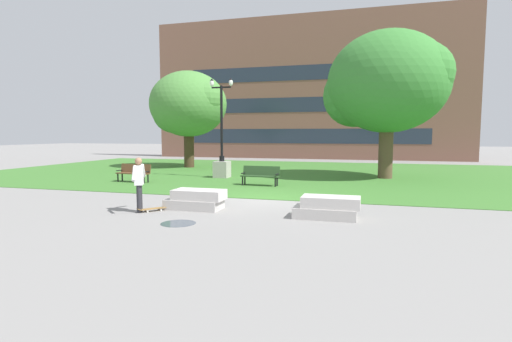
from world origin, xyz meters
The scene contains 13 objects.
ground_plane centered at (0.00, 0.00, 0.00)m, with size 140.00×140.00×0.00m, color gray.
grass_lawn centered at (0.00, 10.00, 0.01)m, with size 40.00×20.00×0.02m, color #3D752D.
concrete_block_center centered at (-1.60, -2.40, 0.31)m, with size 1.91×0.90×0.64m.
concrete_block_left centered at (2.65, -2.64, 0.31)m, with size 1.89×0.90×0.64m.
person_skateboarder centered at (-3.11, -3.33, 0.97)m, with size 0.50×1.32×1.71m.
skateboard centered at (-2.76, -3.10, 0.09)m, with size 0.80×0.92×0.14m.
puddle centered at (-1.21, -4.45, 0.00)m, with size 0.97×0.97×0.01m, color #47515B.
park_bench_near_left centered at (-1.12, 3.79, 0.54)m, with size 1.82×0.61×0.90m.
park_bench_near_right centered at (-7.59, 3.33, 0.54)m, with size 1.85×0.72×0.90m.
lamp_post_left centered at (-4.06, 6.46, 1.11)m, with size 1.32×0.80×5.43m.
tree_near_right centered at (-8.81, 12.17, 4.47)m, with size 5.74×5.47×6.85m.
tree_far_left centered at (4.55, 8.62, 5.12)m, with size 6.69×6.37×7.89m.
building_facade_distant centered at (-2.34, 24.50, 6.83)m, with size 30.43×1.03×13.68m.
Camera 1 is at (3.77, -14.18, 2.45)m, focal length 28.00 mm.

